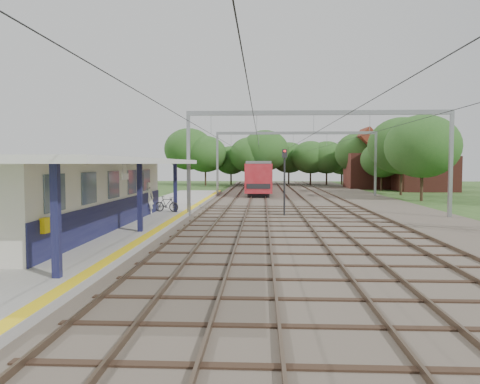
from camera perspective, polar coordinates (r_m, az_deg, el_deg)
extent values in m
plane|color=#2D4C1E|center=(16.12, 3.20, -9.26)|extent=(160.00, 160.00, 0.00)
cube|color=#473D33|center=(46.04, 7.86, -0.92)|extent=(18.00, 90.00, 0.10)
cube|color=gray|center=(30.80, -11.14, -2.89)|extent=(5.00, 52.00, 0.35)
cube|color=yellow|center=(30.33, -7.01, -2.60)|extent=(0.45, 52.00, 0.01)
cube|color=beige|center=(24.40, -18.33, -0.23)|extent=(3.20, 18.00, 3.40)
cube|color=#12143B|center=(23.95, -14.66, -2.64)|extent=(0.06, 18.00, 1.40)
cube|color=slate|center=(23.83, -14.70, 0.95)|extent=(0.05, 16.00, 1.30)
cube|color=yellow|center=(16.44, -22.71, -3.79)|extent=(0.18, 0.38, 0.50)
cube|color=#12143B|center=(14.05, -21.52, -3.32)|extent=(0.22, 0.22, 3.20)
cube|color=#12143B|center=(22.53, -12.10, -0.68)|extent=(0.22, 0.22, 3.20)
cube|color=#12143B|center=(31.30, -7.90, 0.51)|extent=(0.22, 0.22, 3.20)
cube|color=silver|center=(23.03, -16.74, 3.62)|extent=(6.40, 20.00, 0.24)
cube|color=white|center=(20.58, -13.83, 1.83)|extent=(0.06, 0.85, 0.26)
cube|color=brown|center=(46.03, -2.38, -0.74)|extent=(0.07, 88.00, 0.15)
cube|color=brown|center=(45.92, -0.60, -0.74)|extent=(0.07, 88.00, 0.15)
cube|color=brown|center=(45.86, 1.35, -0.75)|extent=(0.07, 88.00, 0.15)
cube|color=brown|center=(45.85, 3.15, -0.76)|extent=(0.07, 88.00, 0.15)
cube|color=brown|center=(45.92, 5.97, -0.76)|extent=(0.07, 88.00, 0.15)
cube|color=brown|center=(46.03, 7.76, -0.77)|extent=(0.07, 88.00, 0.15)
cube|color=brown|center=(46.27, 10.43, -0.77)|extent=(0.07, 88.00, 0.15)
cube|color=brown|center=(46.48, 12.18, -0.77)|extent=(0.07, 88.00, 0.15)
cube|color=gray|center=(31.10, -6.29, 3.36)|extent=(0.22, 0.22, 7.00)
cube|color=gray|center=(33.04, 24.31, 3.08)|extent=(0.22, 0.22, 7.00)
cube|color=gray|center=(31.11, 9.55, 9.51)|extent=(17.00, 0.20, 0.30)
cube|color=gray|center=(50.95, -2.77, 3.41)|extent=(0.22, 0.22, 7.00)
cube|color=gray|center=(52.16, 16.19, 3.28)|extent=(0.22, 0.22, 7.00)
cube|color=gray|center=(50.96, 6.85, 7.16)|extent=(17.00, 0.20, 0.30)
cylinder|color=black|center=(45.89, -1.50, 5.91)|extent=(0.02, 88.00, 0.02)
cylinder|color=black|center=(45.76, 2.27, 5.91)|extent=(0.02, 88.00, 0.02)
cylinder|color=black|center=(45.89, 6.92, 5.88)|extent=(0.02, 88.00, 0.02)
cylinder|color=black|center=(46.29, 11.39, 5.82)|extent=(0.02, 88.00, 0.02)
cylinder|color=#382619|center=(77.38, -4.62, 1.90)|extent=(0.28, 0.28, 2.88)
ellipsoid|color=#1A4A1B|center=(77.36, -4.63, 4.50)|extent=(6.72, 6.72, 5.76)
cylinder|color=#382619|center=(78.85, -0.10, 1.81)|extent=(0.28, 0.28, 2.52)
ellipsoid|color=#1A4A1B|center=(78.82, -0.10, 4.05)|extent=(5.88, 5.88, 5.04)
cylinder|color=#382619|center=(75.78, 4.32, 2.00)|extent=(0.28, 0.28, 3.24)
ellipsoid|color=#1A4A1B|center=(75.78, 4.34, 5.00)|extent=(7.56, 7.56, 6.48)
cylinder|color=#382619|center=(78.18, 8.68, 1.82)|extent=(0.28, 0.28, 2.70)
ellipsoid|color=#1A4A1B|center=(78.16, 8.70, 4.24)|extent=(6.30, 6.30, 5.40)
cylinder|color=#382619|center=(55.73, 17.94, 0.95)|extent=(0.28, 0.28, 2.52)
ellipsoid|color=#1A4A1B|center=(55.69, 17.99, 4.11)|extent=(5.88, 5.88, 5.04)
cylinder|color=#382619|center=(71.38, 14.95, 1.66)|extent=(0.28, 0.28, 2.88)
ellipsoid|color=#1A4A1B|center=(71.36, 15.00, 4.49)|extent=(6.72, 6.72, 5.76)
cube|color=brown|center=(65.26, 21.62, 2.09)|extent=(7.00, 6.00, 4.50)
cube|color=maroon|center=(65.27, 21.68, 4.85)|extent=(4.99, 6.12, 4.99)
cube|color=brown|center=(69.63, 16.12, 2.47)|extent=(8.00, 6.00, 5.00)
cube|color=maroon|center=(69.66, 16.17, 5.27)|extent=(5.52, 6.12, 5.52)
imported|color=white|center=(29.89, -11.18, -0.76)|extent=(0.87, 0.71, 2.06)
imported|color=black|center=(31.49, -8.94, -1.47)|extent=(1.77, 0.88, 1.02)
cube|color=black|center=(55.31, 2.33, 0.12)|extent=(2.23, 15.91, 0.44)
cube|color=maroon|center=(55.24, 2.33, 1.92)|extent=(2.79, 17.30, 3.01)
cube|color=black|center=(55.23, 2.33, 2.23)|extent=(2.83, 15.91, 0.86)
cube|color=slate|center=(55.22, 2.34, 3.60)|extent=(2.56, 17.30, 0.28)
cube|color=black|center=(73.18, 2.42, 0.94)|extent=(2.23, 15.91, 0.44)
cube|color=maroon|center=(73.13, 2.42, 2.30)|extent=(2.79, 17.30, 3.01)
cube|color=black|center=(73.12, 2.42, 2.53)|extent=(2.83, 15.91, 0.86)
cube|color=slate|center=(73.11, 2.43, 3.57)|extent=(2.56, 17.30, 0.28)
cylinder|color=black|center=(31.32, 5.44, 0.74)|extent=(0.13, 0.13, 4.13)
cube|color=black|center=(31.29, 5.46, 4.71)|extent=(0.33, 0.22, 0.57)
sphere|color=red|center=(31.20, 5.47, 4.99)|extent=(0.14, 0.14, 0.14)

